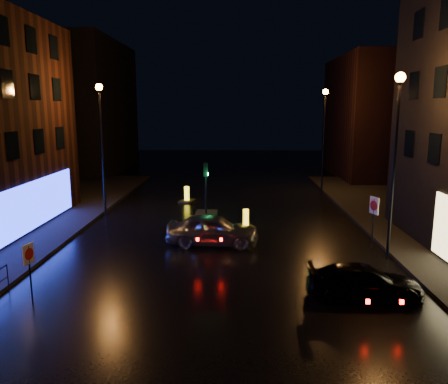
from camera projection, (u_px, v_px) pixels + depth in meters
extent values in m
plane|color=black|center=(213.00, 315.00, 14.62)|extent=(120.00, 120.00, 0.00)
cube|color=black|center=(85.00, 107.00, 48.12)|extent=(8.00, 16.00, 14.00)
cube|color=black|center=(376.00, 117.00, 44.52)|extent=(8.00, 14.00, 12.00)
cylinder|color=black|center=(102.00, 154.00, 27.84)|extent=(0.14, 0.14, 8.00)
cylinder|color=black|center=(99.00, 90.00, 27.09)|extent=(0.20, 0.20, 0.25)
sphere|color=orange|center=(99.00, 87.00, 27.06)|extent=(0.44, 0.44, 0.44)
cylinder|color=black|center=(393.00, 173.00, 19.56)|extent=(0.14, 0.14, 8.00)
cylinder|color=black|center=(400.00, 81.00, 18.81)|extent=(0.20, 0.20, 0.25)
sphere|color=orange|center=(400.00, 77.00, 18.78)|extent=(0.44, 0.44, 0.44)
cylinder|color=black|center=(323.00, 144.00, 35.27)|extent=(0.14, 0.14, 8.00)
cylinder|color=black|center=(326.00, 94.00, 34.52)|extent=(0.20, 0.20, 0.25)
sphere|color=orange|center=(326.00, 92.00, 34.49)|extent=(0.44, 0.44, 0.44)
cube|color=black|center=(206.00, 214.00, 28.39)|extent=(1.40, 2.40, 0.12)
cylinder|color=black|center=(206.00, 194.00, 28.14)|extent=(0.12, 0.12, 2.80)
cube|color=black|center=(206.00, 170.00, 27.84)|extent=(0.28, 0.22, 0.90)
cylinder|color=#0CFF59|center=(208.00, 174.00, 27.89)|extent=(0.05, 0.18, 0.18)
cylinder|color=black|center=(8.00, 276.00, 16.71)|extent=(0.04, 0.04, 1.00)
imported|color=#A0A3A7|center=(213.00, 230.00, 22.10)|extent=(4.74, 2.16, 1.58)
imported|color=black|center=(364.00, 282.00, 15.90)|extent=(4.22, 1.80, 1.21)
cube|color=black|center=(246.00, 226.00, 25.56)|extent=(1.22, 1.45, 0.10)
cube|color=yellow|center=(246.00, 218.00, 25.47)|extent=(0.34, 0.28, 1.03)
cube|color=black|center=(246.00, 218.00, 25.47)|extent=(0.29, 0.13, 0.62)
cube|color=black|center=(187.00, 201.00, 32.57)|extent=(1.27, 1.54, 0.11)
cube|color=yellow|center=(187.00, 194.00, 32.46)|extent=(0.36, 0.29, 1.10)
cube|color=black|center=(187.00, 194.00, 32.46)|extent=(0.32, 0.13, 0.66)
cylinder|color=black|center=(30.00, 275.00, 15.36)|extent=(0.06, 0.06, 2.12)
cube|color=silver|center=(28.00, 254.00, 15.22)|extent=(0.16, 0.53, 0.72)
cylinder|color=#B20C0C|center=(29.00, 254.00, 15.21)|extent=(0.11, 0.42, 0.42)
cylinder|color=black|center=(373.00, 223.00, 21.54)|extent=(0.07, 0.07, 2.50)
cube|color=white|center=(374.00, 206.00, 21.37)|extent=(0.29, 0.60, 0.85)
cylinder|color=#B20C0C|center=(374.00, 206.00, 21.35)|extent=(0.21, 0.47, 0.50)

